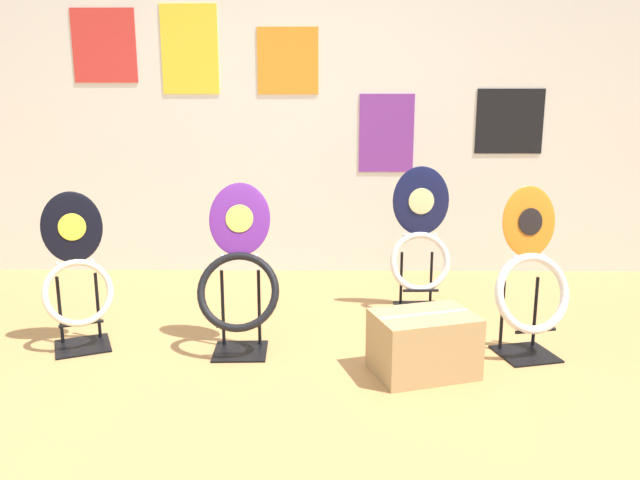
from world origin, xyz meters
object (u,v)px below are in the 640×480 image
toilet_seat_display_jazz_black (77,277)px  toilet_seat_display_navy_moon (420,243)px  toilet_seat_display_purple_note (239,280)px  storage_box (423,344)px  toilet_seat_display_orange_sun (531,282)px

toilet_seat_display_jazz_black → toilet_seat_display_navy_moon: bearing=18.4°
toilet_seat_display_navy_moon → toilet_seat_display_purple_note: bearing=-146.5°
toilet_seat_display_navy_moon → storage_box: toilet_seat_display_navy_moon is taller
storage_box → toilet_seat_display_purple_note: bearing=164.0°
toilet_seat_display_purple_note → toilet_seat_display_orange_sun: bearing=-1.6°
storage_box → toilet_seat_display_orange_sun: bearing=21.4°
toilet_seat_display_jazz_black → toilet_seat_display_orange_sun: size_ratio=0.95×
toilet_seat_display_jazz_black → toilet_seat_display_navy_moon: size_ratio=0.92×
toilet_seat_display_jazz_black → storage_box: toilet_seat_display_jazz_black is taller
toilet_seat_display_navy_moon → toilet_seat_display_orange_sun: bearing=-57.8°
toilet_seat_display_navy_moon → storage_box: (-0.11, -0.96, -0.28)m
toilet_seat_display_jazz_black → storage_box: size_ratio=1.52×
toilet_seat_display_jazz_black → toilet_seat_display_navy_moon: (1.92, 0.64, 0.04)m
toilet_seat_display_jazz_black → toilet_seat_display_orange_sun: 2.39m
toilet_seat_display_jazz_black → storage_box: bearing=-10.1°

